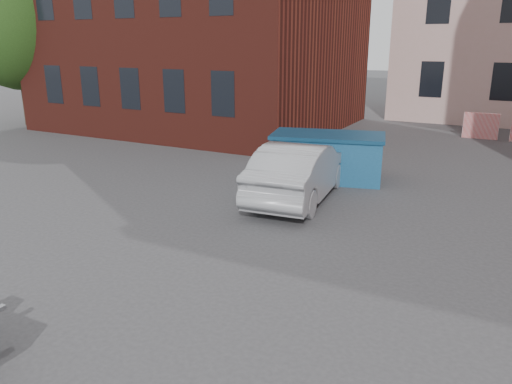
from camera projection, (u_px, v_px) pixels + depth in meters
The scene contains 5 objects.
ground at pixel (229, 278), 8.09m from camera, with size 120.00×120.00×0.00m, color #38383A.
far_building at pixel (144, 36), 34.49m from camera, with size 6.00×6.00×8.00m, color maroon.
tree at pixel (15, 5), 21.37m from camera, with size 5.28×5.28×8.30m.
dumpster at pixel (327, 156), 13.72m from camera, with size 3.31×2.25×1.27m.
silver_car at pixel (299, 171), 12.00m from camera, with size 1.47×4.21×1.39m, color #9EA0A5.
Camera 1 is at (3.83, -6.27, 3.69)m, focal length 35.00 mm.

